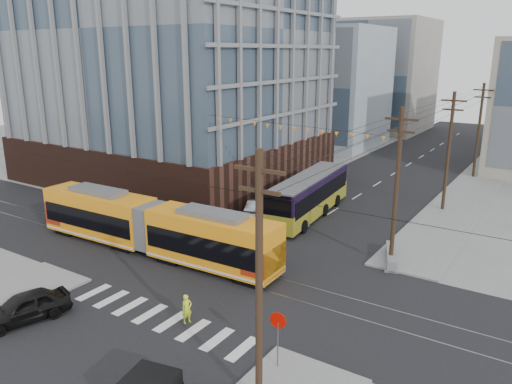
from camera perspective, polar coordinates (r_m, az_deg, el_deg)
ground at (r=31.26m, az=-7.02°, el=-11.78°), size 160.00×160.00×0.00m
office_building at (r=59.56m, az=-9.70°, el=15.46°), size 30.00×25.00×28.60m
bg_bldg_nw_near at (r=81.21m, az=7.45°, el=11.83°), size 18.00×16.00×18.00m
bg_bldg_nw_far at (r=98.51m, az=14.29°, el=12.74°), size 16.00×18.00×20.00m
utility_pole_near at (r=19.93m, az=0.36°, el=-10.74°), size 0.30×0.30×11.00m
utility_pole_far at (r=78.13m, az=25.95°, el=7.66°), size 0.30×0.30×11.00m
streetcar at (r=37.44m, az=-11.78°, el=-3.92°), size 20.79×3.52×3.99m
city_bus at (r=45.21m, az=6.00°, el=-0.37°), size 4.13×13.59×3.79m
black_sedan at (r=30.95m, az=-24.95°, el=-11.84°), size 3.27×5.18×1.64m
parked_car_silver at (r=45.48m, az=0.20°, el=-1.71°), size 3.00×4.75×1.48m
parked_car_white at (r=49.06m, az=3.12°, el=-0.47°), size 2.18×4.89×1.40m
parked_car_grey at (r=53.16m, az=5.01°, el=0.78°), size 3.87×5.54×1.41m
pedestrian at (r=28.25m, az=-7.91°, el=-13.09°), size 0.58×0.71×1.67m
stop_sign at (r=24.18m, az=2.51°, el=-16.82°), size 0.93×0.93×2.76m
jersey_barrier at (r=36.90m, az=15.17°, el=-7.09°), size 2.27×4.14×0.82m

